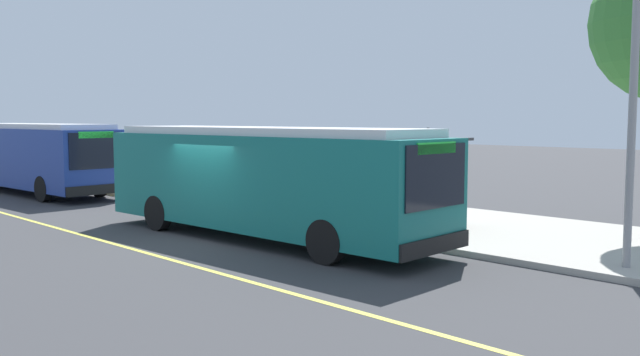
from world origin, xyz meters
The scene contains 9 objects.
ground_plane centered at (0.00, 0.00, 0.00)m, with size 120.00×120.00×0.00m, color #38383A.
sidewalk_curb centered at (0.00, 6.00, 0.07)m, with size 44.00×6.40×0.15m, color #A8A399.
lane_stripe_center centered at (0.00, -2.20, 0.00)m, with size 36.00×0.14×0.01m, color #E0D64C.
transit_bus_main centered at (0.88, 1.01, 1.62)m, with size 10.85×3.01×2.95m.
transit_bus_second centered at (-14.31, 1.02, 1.62)m, with size 10.63×3.02×2.95m.
bus_shelter centered at (2.19, 5.70, 1.92)m, with size 2.90×1.60×2.48m.
waiting_bench centered at (2.11, 5.68, 0.63)m, with size 1.60×0.48×0.95m.
route_sign_post centered at (4.33, 3.47, 1.96)m, with size 0.44×0.08×2.80m.
utility_pole centered at (9.19, 3.69, 3.35)m, with size 0.16×0.16×6.40m, color gray.
Camera 1 is at (14.45, -10.22, 3.19)m, focal length 37.68 mm.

